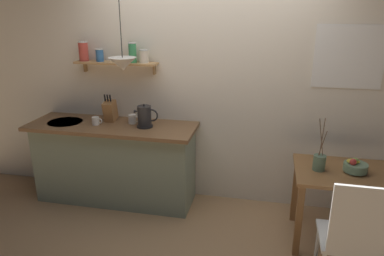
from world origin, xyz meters
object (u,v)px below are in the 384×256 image
Objects in this scene: fruit_bowl at (355,166)px; electric_kettle at (145,117)px; dining_table at (345,184)px; pendant_lamp at (123,64)px; coffee_mug_by_sink at (96,121)px; knife_block at (110,111)px; coffee_mug_spare at (133,119)px; twig_vase at (319,162)px; dining_chair_near at (352,236)px.

electric_kettle is at bearing 171.74° from fruit_bowl.
pendant_lamp is (-2.16, 0.20, 0.99)m from dining_table.
electric_kettle is 0.55m from coffee_mug_by_sink.
knife_block is 2.49× the size of coffee_mug_spare.
fruit_bowl is 1.78× the size of coffee_mug_by_sink.
knife_block is 0.47× the size of pendant_lamp.
knife_block is at bearing 169.11° from twig_vase.
electric_kettle is at bearing -14.06° from knife_block.
twig_vase reaches higher than electric_kettle.
twig_vase is at bearing -6.77° from coffee_mug_by_sink.
knife_block is at bearing 154.43° from dining_chair_near.
dining_chair_near is at bearing -25.57° from knife_block.
coffee_mug_by_sink is at bearing -175.97° from electric_kettle.
pendant_lamp is (0.37, -0.06, 0.63)m from coffee_mug_by_sink.
dining_chair_near is at bearing -95.31° from dining_table.
dining_chair_near is 2.22m from electric_kettle.
coffee_mug_spare is at bearing 168.24° from twig_vase.
pendant_lamp reaches higher than twig_vase.
dining_table is 2.50m from knife_block.
twig_vase is 4.26× the size of coffee_mug_by_sink.
dining_table is 4.37× the size of fruit_bowl.
twig_vase is at bearing -177.73° from fruit_bowl.
pendant_lamp reaches higher than fruit_bowl.
electric_kettle is 2.24× the size of coffee_mug_by_sink.
pendant_lamp reaches higher than coffee_mug_by_sink.
dining_table is at bearing -10.03° from coffee_mug_spare.
knife_block is at bearing 170.71° from fruit_bowl.
fruit_bowl is 2.53m from knife_block.
knife_block is 0.28m from coffee_mug_spare.
pendant_lamp is at bearing 173.63° from twig_vase.
electric_kettle reaches higher than dining_chair_near.
twig_vase reaches higher than coffee_mug_by_sink.
fruit_bowl is at bearing -3.94° from dining_table.
dining_chair_near is at bearing -23.81° from pendant_lamp.
coffee_mug_by_sink is 0.39m from coffee_mug_spare.
coffee_mug_by_sink is at bearing -160.97° from coffee_mug_spare.
dining_chair_near is at bearing -21.70° from coffee_mug_by_sink.
dining_chair_near is 8.63× the size of coffee_mug_by_sink.
dining_table is 0.32m from twig_vase.
fruit_bowl is 2.61m from coffee_mug_by_sink.
pendant_lamp is at bearing -8.83° from coffee_mug_by_sink.
coffee_mug_by_sink reaches higher than fruit_bowl.
fruit_bowl is at bearing -9.29° from knife_block.
coffee_mug_by_sink is (-0.54, -0.04, -0.07)m from electric_kettle.
dining_chair_near is 2.40m from coffee_mug_spare.
coffee_mug_spare reaches higher than dining_table.
dining_table is at bearing -5.21° from pendant_lamp.
pendant_lamp is (-1.91, 0.21, 0.78)m from twig_vase.
dining_chair_near is 3.85× the size of electric_kettle.
knife_block is at bearing 165.94° from electric_kettle.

